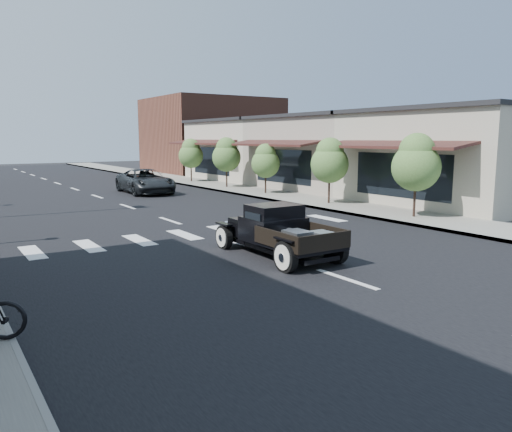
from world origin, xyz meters
TOP-DOWN VIEW (x-y plane):
  - ground at (0.00, 0.00)m, footprint 120.00×120.00m
  - road at (0.00, 15.00)m, footprint 14.00×80.00m
  - road_markings at (0.00, 10.00)m, footprint 12.00×60.00m
  - sidewalk_right at (8.50, 15.00)m, footprint 3.00×80.00m
  - storefront_near at (15.00, 4.00)m, footprint 10.00×9.00m
  - storefront_mid at (15.00, 13.00)m, footprint 10.00×9.00m
  - storefront_far at (15.00, 22.00)m, footprint 10.00×9.00m
  - far_building_right at (15.50, 32.00)m, footprint 11.00×10.00m
  - small_tree_a at (8.30, 1.82)m, footprint 1.92×1.92m
  - small_tree_b at (8.30, 6.91)m, footprint 1.82×1.82m
  - small_tree_c at (8.30, 12.34)m, footprint 1.63×1.63m
  - small_tree_d at (8.30, 16.77)m, footprint 1.84×1.84m
  - small_tree_e at (8.30, 21.94)m, footprint 1.79×1.79m
  - hotrod_pickup at (0.03, -0.25)m, footprint 2.04×4.30m
  - second_car at (2.94, 17.22)m, footprint 2.63×5.27m

SIDE VIEW (x-z plane):
  - ground at x=0.00m, z-range 0.00..0.00m
  - road_markings at x=0.00m, z-range -0.03..0.03m
  - road at x=0.00m, z-range 0.00..0.02m
  - sidewalk_right at x=8.50m, z-range 0.00..0.15m
  - second_car at x=2.94m, z-range 0.00..1.43m
  - hotrod_pickup at x=0.03m, z-range 0.00..1.48m
  - small_tree_c at x=8.30m, z-range 0.15..2.87m
  - small_tree_e at x=8.30m, z-range 0.15..3.13m
  - small_tree_b at x=8.30m, z-range 0.15..3.19m
  - small_tree_d at x=8.30m, z-range 0.15..3.22m
  - small_tree_a at x=8.30m, z-range 0.15..3.36m
  - storefront_near at x=15.00m, z-range 0.00..4.50m
  - storefront_mid at x=15.00m, z-range 0.00..4.50m
  - storefront_far at x=15.00m, z-range 0.00..4.50m
  - far_building_right at x=15.50m, z-range 0.00..7.00m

